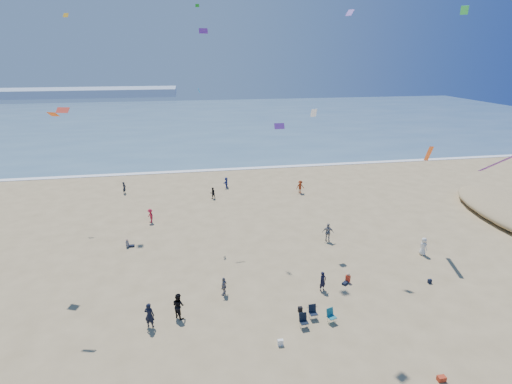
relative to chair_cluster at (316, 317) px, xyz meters
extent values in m
cube|color=#476B84|center=(-5.83, 88.60, -0.47)|extent=(220.00, 100.00, 0.06)
cube|color=white|center=(-5.83, 38.60, -0.46)|extent=(220.00, 1.20, 0.08)
cube|color=#7A8EA8|center=(-65.83, 163.60, 1.10)|extent=(110.00, 20.00, 3.20)
imported|color=red|center=(-12.10, 19.46, 0.26)|extent=(0.96, 1.13, 1.52)
imported|color=black|center=(-10.94, 1.58, 0.41)|extent=(0.76, 0.61, 1.82)
imported|color=#9A3416|center=(6.37, 25.91, 0.34)|extent=(1.18, 0.82, 1.68)
imported|color=black|center=(-9.07, 2.31, 0.42)|extent=(1.12, 1.13, 1.85)
imported|color=black|center=(1.70, 3.68, 0.29)|extent=(0.68, 0.59, 1.59)
imported|color=black|center=(-4.99, 25.79, 0.22)|extent=(0.85, 0.75, 1.45)
imported|color=slate|center=(-5.75, 4.45, 0.23)|extent=(0.72, 0.93, 1.47)
imported|color=black|center=(-16.08, 29.70, 0.27)|extent=(0.54, 0.66, 1.55)
imported|color=gray|center=(5.03, 11.73, 0.42)|extent=(1.17, 0.81, 1.84)
imported|color=silver|center=(12.49, 7.60, 0.33)|extent=(0.65, 0.88, 1.66)
imported|color=#364394|center=(-2.85, 29.77, 0.23)|extent=(0.90, 1.41, 1.45)
cube|color=white|center=(-2.87, -1.67, -0.30)|extent=(0.35, 0.20, 0.40)
cube|color=black|center=(-0.71, 1.41, -0.31)|extent=(0.30, 0.22, 0.38)
cube|color=#B03119|center=(5.23, -6.02, -0.35)|extent=(0.45, 0.30, 0.30)
cube|color=black|center=(10.39, 3.17, -0.33)|extent=(0.28, 0.18, 0.34)
cube|color=green|center=(10.76, 4.62, 19.37)|extent=(0.60, 0.58, 0.52)
cube|color=#20991B|center=(-5.65, 30.75, 22.04)|extent=(0.48, 0.25, 0.37)
cube|color=gold|center=(-19.67, 27.53, 20.52)|extent=(0.58, 0.47, 0.44)
cube|color=#5B31A6|center=(6.19, 13.01, 19.89)|extent=(0.72, 0.75, 0.52)
cube|color=#6D329F|center=(-0.86, 8.06, 11.45)|extent=(0.79, 0.29, 0.42)
cube|color=red|center=(-15.80, 7.03, 13.13)|extent=(0.91, 0.56, 0.33)
cube|color=#E2490A|center=(-17.74, 11.45, 12.29)|extent=(0.89, 0.78, 0.38)
cube|color=#6D2998|center=(-5.70, 19.16, 18.67)|extent=(0.85, 0.27, 0.48)
cube|color=#0995C7|center=(-6.43, 17.36, 13.40)|extent=(0.22, 0.69, 0.40)
cube|color=white|center=(3.57, 13.36, 11.60)|extent=(0.62, 0.36, 0.71)
cube|color=#722699|center=(12.88, 1.21, 9.84)|extent=(0.35, 3.14, 2.21)
cube|color=#E75118|center=(13.03, 9.58, 8.34)|extent=(0.35, 2.64, 1.87)
camera|label=1|loc=(-7.95, -21.38, 16.62)|focal=28.00mm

